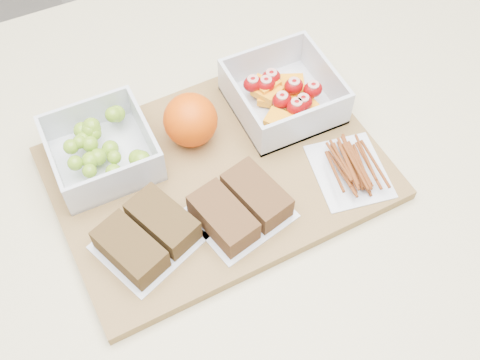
{
  "coord_description": "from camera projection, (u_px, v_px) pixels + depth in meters",
  "views": [
    {
      "loc": [
        -0.19,
        -0.4,
        1.56
      ],
      "look_at": [
        -0.0,
        -0.01,
        0.93
      ],
      "focal_mm": 45.0,
      "sensor_mm": 36.0,
      "label": 1
    }
  ],
  "objects": [
    {
      "name": "cutting_board",
      "position": [
        218.0,
        173.0,
        0.8
      ],
      "size": [
        0.43,
        0.32,
        0.02
      ],
      "primitive_type": "cube",
      "rotation": [
        0.0,
        0.0,
        0.04
      ],
      "color": "olive",
      "rests_on": "counter"
    },
    {
      "name": "fruit_container",
      "position": [
        283.0,
        95.0,
        0.83
      ],
      "size": [
        0.14,
        0.14,
        0.06
      ],
      "color": "silver",
      "rests_on": "cutting_board"
    },
    {
      "name": "sandwich_bag_center",
      "position": [
        240.0,
        207.0,
        0.74
      ],
      "size": [
        0.13,
        0.12,
        0.04
      ],
      "color": "silver",
      "rests_on": "cutting_board"
    },
    {
      "name": "pretzel_bag",
      "position": [
        351.0,
        166.0,
        0.78
      ],
      "size": [
        0.11,
        0.12,
        0.02
      ],
      "color": "silver",
      "rests_on": "cutting_board"
    },
    {
      "name": "sandwich_bag_left",
      "position": [
        147.0,
        236.0,
        0.71
      ],
      "size": [
        0.14,
        0.13,
        0.03
      ],
      "color": "silver",
      "rests_on": "cutting_board"
    },
    {
      "name": "grape_container",
      "position": [
        102.0,
        149.0,
        0.78
      ],
      "size": [
        0.13,
        0.13,
        0.05
      ],
      "color": "silver",
      "rests_on": "cutting_board"
    },
    {
      "name": "orange",
      "position": [
        190.0,
        120.0,
        0.79
      ],
      "size": [
        0.07,
        0.07,
        0.07
      ],
      "primitive_type": "sphere",
      "color": "#E84E05",
      "rests_on": "cutting_board"
    },
    {
      "name": "counter",
      "position": [
        239.0,
        313.0,
        1.17
      ],
      "size": [
        1.2,
        0.9,
        0.9
      ],
      "primitive_type": "cube",
      "color": "beige",
      "rests_on": "ground"
    }
  ]
}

